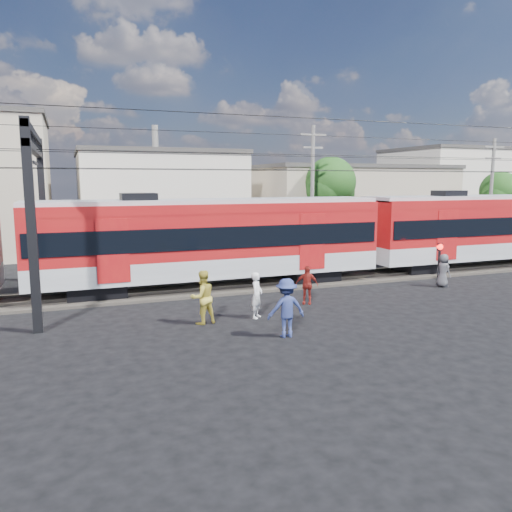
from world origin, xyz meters
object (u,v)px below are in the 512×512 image
at_px(crossing_signal, 439,256).
at_px(pedestrian_c, 286,308).
at_px(pedestrian_a, 257,295).
at_px(car_silver, 502,239).
at_px(commuter_train, 215,238).

bearing_deg(crossing_signal, pedestrian_c, -154.45).
bearing_deg(pedestrian_a, crossing_signal, -38.58).
relative_size(car_silver, crossing_signal, 2.08).
bearing_deg(pedestrian_c, pedestrian_a, -85.29).
height_order(commuter_train, crossing_signal, commuter_train).
height_order(commuter_train, pedestrian_a, commuter_train).
bearing_deg(car_silver, pedestrian_a, 109.51).
xyz_separation_m(pedestrian_a, crossing_signal, (10.38, 2.46, 0.56)).
distance_m(commuter_train, car_silver, 24.74).
bearing_deg(crossing_signal, commuter_train, 164.16).
xyz_separation_m(commuter_train, crossing_signal, (10.40, -2.95, -0.99)).
relative_size(pedestrian_c, crossing_signal, 0.94).
distance_m(pedestrian_c, car_silver, 27.58).
xyz_separation_m(car_silver, crossing_signal, (-13.55, -8.91, 0.69)).
relative_size(commuter_train, pedestrian_c, 26.23).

